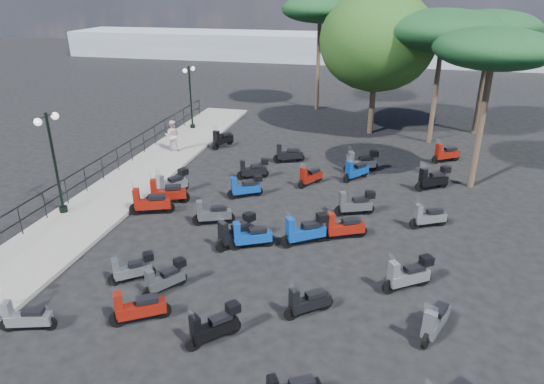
% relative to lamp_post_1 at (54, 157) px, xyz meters
% --- Properties ---
extents(ground, '(120.00, 120.00, 0.00)m').
position_rel_lamp_post_1_xyz_m(ground, '(7.51, -0.02, -2.46)').
color(ground, black).
rests_on(ground, ground).
extents(sidewalk, '(3.00, 30.00, 0.15)m').
position_rel_lamp_post_1_xyz_m(sidewalk, '(1.01, 2.98, -2.39)').
color(sidewalk, slate).
rests_on(sidewalk, ground).
extents(railing, '(0.04, 26.04, 1.10)m').
position_rel_lamp_post_1_xyz_m(railing, '(-0.29, 2.78, -1.57)').
color(railing, black).
rests_on(railing, sidewalk).
extents(lamp_post_1, '(0.34, 1.20, 4.06)m').
position_rel_lamp_post_1_xyz_m(lamp_post_1, '(0.00, 0.00, 0.00)').
color(lamp_post_1, black).
rests_on(lamp_post_1, sidewalk).
extents(lamp_post_2, '(0.43, 1.12, 3.85)m').
position_rel_lamp_post_1_xyz_m(lamp_post_2, '(0.41, 12.73, -0.12)').
color(lamp_post_2, black).
rests_on(lamp_post_2, sidewalk).
extents(pedestrian_far, '(0.93, 0.79, 1.68)m').
position_rel_lamp_post_1_xyz_m(pedestrian_far, '(1.08, 8.25, -1.47)').
color(pedestrian_far, beige).
rests_on(pedestrian_far, sidewalk).
extents(scooter_0, '(1.46, 0.63, 1.19)m').
position_rel_lamp_post_1_xyz_m(scooter_0, '(3.37, -6.44, -2.05)').
color(scooter_0, black).
rests_on(scooter_0, ground).
extents(scooter_1, '(1.48, 1.00, 1.33)m').
position_rel_lamp_post_1_xyz_m(scooter_1, '(6.11, -5.44, -2.00)').
color(scooter_1, black).
rests_on(scooter_1, ground).
extents(scooter_2, '(0.99, 1.31, 1.20)m').
position_rel_lamp_post_1_xyz_m(scooter_2, '(6.21, -3.93, -2.01)').
color(scooter_2, black).
rests_on(scooter_2, ground).
extents(scooter_3, '(1.72, 0.86, 1.43)m').
position_rel_lamp_post_1_xyz_m(scooter_3, '(3.37, 0.88, -1.97)').
color(scooter_3, black).
rests_on(scooter_3, ground).
extents(scooter_4, '(1.08, 1.60, 1.42)m').
position_rel_lamp_post_1_xyz_m(scooter_4, '(3.42, 2.84, -1.93)').
color(scooter_4, black).
rests_on(scooter_4, ground).
extents(scooter_5, '(0.86, 1.64, 1.38)m').
position_rel_lamp_post_1_xyz_m(scooter_5, '(3.39, 9.79, -1.99)').
color(scooter_5, black).
rests_on(scooter_5, ground).
extents(scooter_6, '(1.21, 1.27, 1.27)m').
position_rel_lamp_post_1_xyz_m(scooter_6, '(8.38, -5.71, -1.99)').
color(scooter_6, black).
rests_on(scooter_6, ground).
extents(scooter_7, '(1.25, 1.02, 1.18)m').
position_rel_lamp_post_1_xyz_m(scooter_7, '(4.98, -3.66, -2.02)').
color(scooter_7, black).
rests_on(scooter_7, ground).
extents(scooter_8, '(1.56, 0.91, 1.34)m').
position_rel_lamp_post_1_xyz_m(scooter_8, '(7.99, -0.84, -2.00)').
color(scooter_8, black).
rests_on(scooter_8, ground).
extents(scooter_9, '(1.55, 0.82, 1.31)m').
position_rel_lamp_post_1_xyz_m(scooter_9, '(6.08, 0.58, -2.01)').
color(scooter_9, black).
rests_on(scooter_9, ground).
extents(scooter_10, '(1.43, 0.98, 1.27)m').
position_rel_lamp_post_1_xyz_m(scooter_10, '(6.60, 3.35, -1.99)').
color(scooter_10, black).
rests_on(scooter_10, ground).
extents(scooter_11, '(1.44, 0.89, 1.24)m').
position_rel_lamp_post_1_xyz_m(scooter_11, '(6.35, 5.53, -2.00)').
color(scooter_11, black).
rests_on(scooter_11, ground).
extents(scooter_13, '(1.26, 1.04, 1.22)m').
position_rel_lamp_post_1_xyz_m(scooter_13, '(10.54, -4.06, -2.04)').
color(scooter_13, black).
rests_on(scooter_13, ground).
extents(scooter_14, '(1.59, 1.19, 1.45)m').
position_rel_lamp_post_1_xyz_m(scooter_14, '(9.81, -0.14, -1.92)').
color(scooter_14, black).
rests_on(scooter_14, ground).
extents(scooter_15, '(1.12, 1.53, 1.39)m').
position_rel_lamp_post_1_xyz_m(scooter_15, '(7.44, -0.75, -1.94)').
color(scooter_15, black).
rests_on(scooter_15, ground).
extents(scooter_16, '(0.97, 1.37, 1.25)m').
position_rel_lamp_post_1_xyz_m(scooter_16, '(9.10, 5.33, -2.03)').
color(scooter_16, black).
rests_on(scooter_16, ground).
extents(scooter_17, '(1.59, 0.80, 1.33)m').
position_rel_lamp_post_1_xyz_m(scooter_17, '(7.51, 8.11, -2.00)').
color(scooter_17, black).
rests_on(scooter_17, ground).
extents(scooter_19, '(1.48, 1.10, 1.35)m').
position_rel_lamp_post_1_xyz_m(scooter_19, '(13.28, -2.15, -1.96)').
color(scooter_19, black).
rests_on(scooter_19, ground).
extents(scooter_20, '(1.62, 0.94, 1.39)m').
position_rel_lamp_post_1_xyz_m(scooter_20, '(11.08, 0.56, -1.98)').
color(scooter_20, black).
rests_on(scooter_20, ground).
extents(scooter_21, '(1.57, 0.84, 1.31)m').
position_rel_lamp_post_1_xyz_m(scooter_21, '(11.35, 2.66, -1.97)').
color(scooter_21, black).
rests_on(scooter_21, ground).
extents(scooter_22, '(1.11, 1.37, 1.32)m').
position_rel_lamp_post_1_xyz_m(scooter_22, '(11.09, 6.50, -2.00)').
color(scooter_22, black).
rests_on(scooter_22, ground).
extents(scooter_23, '(1.64, 0.95, 1.39)m').
position_rel_lamp_post_1_xyz_m(scooter_23, '(11.28, 7.59, -1.94)').
color(scooter_23, black).
rests_on(scooter_23, ground).
extents(scooter_26, '(0.85, 1.57, 1.32)m').
position_rel_lamp_post_1_xyz_m(scooter_26, '(13.91, -4.18, -2.00)').
color(scooter_26, black).
rests_on(scooter_26, ground).
extents(scooter_27, '(1.46, 0.88, 1.27)m').
position_rel_lamp_post_1_xyz_m(scooter_27, '(14.12, 2.22, -2.02)').
color(scooter_27, black).
rests_on(scooter_27, ground).
extents(scooter_28, '(1.52, 1.09, 1.37)m').
position_rel_lamp_post_1_xyz_m(scooter_28, '(14.54, 6.10, -1.95)').
color(scooter_28, black).
rests_on(scooter_28, ground).
extents(scooter_29, '(1.47, 1.05, 1.35)m').
position_rel_lamp_post_1_xyz_m(scooter_29, '(15.44, 10.03, -1.99)').
color(scooter_29, black).
rests_on(scooter_29, ground).
extents(scooter_30, '(1.72, 0.86, 1.43)m').
position_rel_lamp_post_1_xyz_m(scooter_30, '(3.58, 1.95, -1.97)').
color(scooter_30, black).
rests_on(scooter_30, ground).
extents(broadleaf_tree, '(6.75, 6.75, 8.36)m').
position_rel_lamp_post_1_xyz_m(broadleaf_tree, '(11.38, 14.67, 3.02)').
color(broadleaf_tree, '#38281E').
rests_on(broadleaf_tree, ground).
extents(pine_0, '(6.44, 6.44, 7.39)m').
position_rel_lamp_post_1_xyz_m(pine_0, '(14.84, 13.45, 3.79)').
color(pine_0, '#38281E').
rests_on(pine_0, ground).
extents(pine_1, '(5.30, 5.30, 7.24)m').
position_rel_lamp_post_1_xyz_m(pine_1, '(17.69, 16.09, 3.82)').
color(pine_1, '#38281E').
rests_on(pine_1, ground).
extents(pine_2, '(5.32, 5.32, 7.88)m').
position_rel_lamp_post_1_xyz_m(pine_2, '(7.24, 20.03, 4.45)').
color(pine_2, '#38281E').
rests_on(pine_2, ground).
extents(pine_3, '(4.94, 4.94, 6.99)m').
position_rel_lamp_post_1_xyz_m(pine_3, '(16.28, 6.90, 3.62)').
color(pine_3, '#38281E').
rests_on(pine_3, ground).
extents(distant_hills, '(70.00, 8.00, 3.00)m').
position_rel_lamp_post_1_xyz_m(distant_hills, '(7.51, 44.98, -0.96)').
color(distant_hills, gray).
rests_on(distant_hills, ground).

